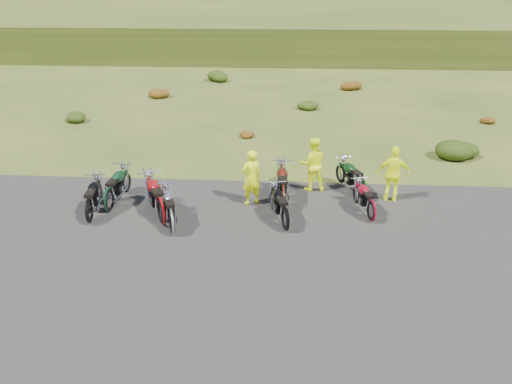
# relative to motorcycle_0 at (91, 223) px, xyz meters

# --- Properties ---
(ground) EXTENTS (300.00, 300.00, 0.00)m
(ground) POSITION_rel_motorcycle_0_xyz_m (4.24, -0.52, 0.00)
(ground) COLOR #344617
(ground) RESTS_ON ground
(gravel_pad) EXTENTS (20.00, 12.00, 0.04)m
(gravel_pad) POSITION_rel_motorcycle_0_xyz_m (4.24, -2.52, 0.00)
(gravel_pad) COLOR black
(gravel_pad) RESTS_ON ground
(hill_slope) EXTENTS (300.00, 45.97, 9.37)m
(hill_slope) POSITION_rel_motorcycle_0_xyz_m (4.24, 49.48, 0.00)
(hill_slope) COLOR #364115
(hill_slope) RESTS_ON ground
(hill_plateau) EXTENTS (300.00, 90.00, 9.17)m
(hill_plateau) POSITION_rel_motorcycle_0_xyz_m (4.24, 109.48, 0.00)
(hill_plateau) COLOR #364115
(hill_plateau) RESTS_ON ground
(shrub_1) EXTENTS (1.03, 1.03, 0.61)m
(shrub_1) POSITION_rel_motorcycle_0_xyz_m (-4.86, 10.78, 0.31)
(shrub_1) COLOR black
(shrub_1) RESTS_ON ground
(shrub_2) EXTENTS (1.30, 1.30, 0.77)m
(shrub_2) POSITION_rel_motorcycle_0_xyz_m (-1.96, 16.08, 0.38)
(shrub_2) COLOR #6D2E0D
(shrub_2) RESTS_ON ground
(shrub_3) EXTENTS (1.56, 1.56, 0.92)m
(shrub_3) POSITION_rel_motorcycle_0_xyz_m (0.94, 21.38, 0.46)
(shrub_3) COLOR black
(shrub_3) RESTS_ON ground
(shrub_4) EXTENTS (0.77, 0.77, 0.45)m
(shrub_4) POSITION_rel_motorcycle_0_xyz_m (3.84, 8.68, 0.23)
(shrub_4) COLOR #6D2E0D
(shrub_4) RESTS_ON ground
(shrub_5) EXTENTS (1.03, 1.03, 0.61)m
(shrub_5) POSITION_rel_motorcycle_0_xyz_m (6.74, 13.98, 0.31)
(shrub_5) COLOR black
(shrub_5) RESTS_ON ground
(shrub_6) EXTENTS (1.30, 1.30, 0.77)m
(shrub_6) POSITION_rel_motorcycle_0_xyz_m (9.64, 19.28, 0.38)
(shrub_6) COLOR #6D2E0D
(shrub_6) RESTS_ON ground
(shrub_7) EXTENTS (1.56, 1.56, 0.92)m
(shrub_7) POSITION_rel_motorcycle_0_xyz_m (12.54, 6.58, 0.46)
(shrub_7) COLOR black
(shrub_7) RESTS_ON ground
(shrub_8) EXTENTS (0.77, 0.77, 0.45)m
(shrub_8) POSITION_rel_motorcycle_0_xyz_m (15.44, 11.88, 0.23)
(shrub_8) COLOR #6D2E0D
(shrub_8) RESTS_ON ground
(motorcycle_0) EXTENTS (0.98, 2.14, 1.08)m
(motorcycle_0) POSITION_rel_motorcycle_0_xyz_m (0.00, 0.00, 0.00)
(motorcycle_0) COLOR black
(motorcycle_0) RESTS_ON ground
(motorcycle_1) EXTENTS (1.72, 2.41, 1.21)m
(motorcycle_1) POSITION_rel_motorcycle_0_xyz_m (2.14, 0.02, 0.00)
(motorcycle_1) COLOR #9F0B0F
(motorcycle_1) RESTS_ON ground
(motorcycle_2) EXTENTS (0.84, 2.20, 1.13)m
(motorcycle_2) POSITION_rel_motorcycle_0_xyz_m (0.33, 0.79, 0.00)
(motorcycle_2) COLOR black
(motorcycle_2) RESTS_ON ground
(motorcycle_3) EXTENTS (1.32, 2.21, 1.10)m
(motorcycle_3) POSITION_rel_motorcycle_0_xyz_m (2.57, -0.54, 0.00)
(motorcycle_3) COLOR silver
(motorcycle_3) RESTS_ON ground
(motorcycle_4) EXTENTS (0.91, 2.36, 1.22)m
(motorcycle_4) POSITION_rel_motorcycle_0_xyz_m (5.64, 1.18, 0.00)
(motorcycle_4) COLOR #47150B
(motorcycle_4) RESTS_ON ground
(motorcycle_5) EXTENTS (1.22, 2.12, 1.05)m
(motorcycle_5) POSITION_rel_motorcycle_0_xyz_m (5.72, -0.12, 0.00)
(motorcycle_5) COLOR black
(motorcycle_5) RESTS_ON ground
(motorcycle_6) EXTENTS (1.02, 1.96, 0.98)m
(motorcycle_6) POSITION_rel_motorcycle_0_xyz_m (8.24, 0.63, 0.00)
(motorcycle_6) COLOR maroon
(motorcycle_6) RESTS_ON ground
(motorcycle_7) EXTENTS (1.42, 2.19, 1.09)m
(motorcycle_7) POSITION_rel_motorcycle_0_xyz_m (8.13, 2.22, 0.00)
(motorcycle_7) COLOR black
(motorcycle_7) RESTS_ON ground
(person_middle) EXTENTS (0.77, 0.70, 1.77)m
(person_middle) POSITION_rel_motorcycle_0_xyz_m (4.63, 1.61, 0.89)
(person_middle) COLOR #E9FA0D
(person_middle) RESTS_ON ground
(person_right_a) EXTENTS (0.96, 0.79, 1.83)m
(person_right_a) POSITION_rel_motorcycle_0_xyz_m (6.58, 2.87, 0.91)
(person_right_a) COLOR #E9FA0D
(person_right_a) RESTS_ON ground
(person_right_b) EXTENTS (1.10, 0.55, 1.81)m
(person_right_b) POSITION_rel_motorcycle_0_xyz_m (9.10, 2.16, 0.90)
(person_right_b) COLOR #E9FA0D
(person_right_b) RESTS_ON ground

